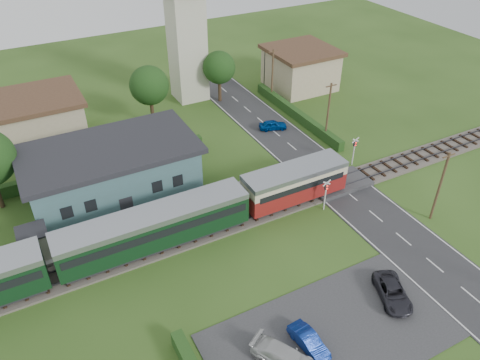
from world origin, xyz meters
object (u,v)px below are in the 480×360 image
crossing_signal_near (326,191)px  car_park_blue (309,341)px  car_park_silver (284,357)px  pedestrian_far (51,245)px  house_west (34,120)px  pedestrian_near (188,201)px  crossing_signal_far (354,147)px  church_tower (186,21)px  car_park_dark (393,292)px  car_on_road (273,125)px  house_east (300,68)px  equipment_hut (35,243)px  station_building (112,171)px  train (116,240)px

crossing_signal_near → car_park_blue: crossing_signal_near is taller
car_park_silver → pedestrian_far: 20.54m
car_park_blue → house_west: bearing=102.3°
pedestrian_near → pedestrian_far: (-12.05, -0.38, 0.06)m
crossing_signal_far → church_tower: bearing=110.0°
car_park_dark → pedestrian_near: pedestrian_near is taller
crossing_signal_far → car_park_silver: (-19.11, -16.69, -1.42)m
crossing_signal_far → pedestrian_far: (-30.49, 0.40, -0.82)m
car_park_silver → pedestrian_far: pedestrian_far is taller
crossing_signal_near → pedestrian_near: crossing_signal_near is taller
house_west → car_park_silver: size_ratio=2.43×
crossing_signal_near → car_on_road: (3.75, 15.35, -1.53)m
house_west → pedestrian_far: house_west is taller
pedestrian_far → car_park_silver: bearing=-143.5°
church_tower → pedestrian_near: bearing=-113.3°
house_east → equipment_hut: bearing=-153.7°
car_park_blue → car_park_dark: bearing=-1.0°
church_tower → crossing_signal_near: church_tower is taller
crossing_signal_near → pedestrian_far: (-23.29, 5.20, -0.82)m
equipment_hut → pedestrian_near: (13.16, -0.03, -0.49)m
equipment_hut → pedestrian_far: (1.11, -0.41, -0.43)m
equipment_hut → pedestrian_far: size_ratio=1.47×
house_west → crossing_signal_near: (21.40, -25.41, -0.65)m
station_building → church_tower: church_tower is taller
equipment_hut → car_on_road: (28.15, 9.75, -1.13)m
train → car_park_dark: bearing=-38.8°
train → station_building: bearing=76.2°
church_tower → house_west: size_ratio=1.63×
car_park_blue → pedestrian_far: 21.57m
church_tower → crossing_signal_far: church_tower is taller
train → car_park_dark: (16.70, -13.43, -1.52)m
church_tower → pedestrian_far: bearing=-133.3°
car_on_road → car_park_dark: 26.98m
train → crossing_signal_far: train is taller
pedestrian_near → station_building: bearing=-51.6°
house_west → car_on_road: 27.18m
equipment_hut → car_on_road: size_ratio=0.77×
pedestrian_far → car_on_road: bearing=-66.6°
church_tower → house_east: bearing=-14.9°
pedestrian_far → crossing_signal_far: bearing=-87.9°
car_park_blue → pedestrian_near: size_ratio=2.07×
house_east → pedestrian_near: (-24.84, -18.83, -1.54)m
car_park_dark → pedestrian_near: bearing=141.4°
pedestrian_near → car_on_road: bearing=-150.1°
house_west → car_park_dark: size_ratio=2.58×
crossing_signal_far → station_building: bearing=164.4°
car_on_road → car_park_blue: (-13.53, -26.95, 0.02)m
crossing_signal_near → car_on_road: size_ratio=0.99×
church_tower → car_park_silver: (-10.51, -40.30, -9.50)m
crossing_signal_far → train: bearing=-174.7°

